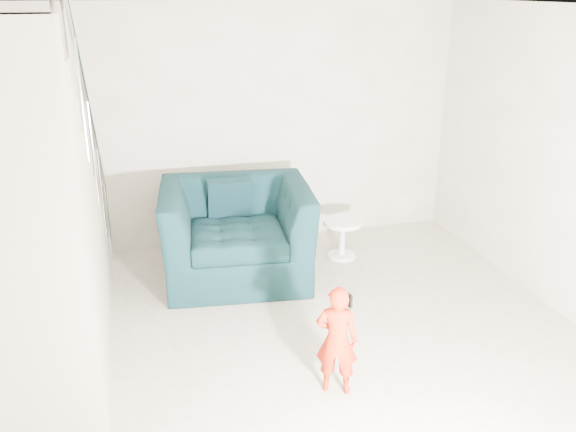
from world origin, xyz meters
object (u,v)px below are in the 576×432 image
object	(u,v)px
armchair	(236,232)
toddler	(337,340)
staircase	(28,260)
side_table	(342,232)

from	to	relation	value
armchair	toddler	xyz separation A→B (m)	(0.36, -2.10, -0.05)
armchair	toddler	world-z (taller)	armchair
toddler	staircase	xyz separation A→B (m)	(-2.13, 0.82, 0.52)
staircase	armchair	bearing A→B (deg)	35.80
toddler	armchair	bearing A→B (deg)	-55.51
toddler	side_table	world-z (taller)	toddler
side_table	armchair	bearing A→B (deg)	-172.90
armchair	side_table	world-z (taller)	armchair
armchair	staircase	world-z (taller)	staircase
armchair	toddler	bearing A→B (deg)	-74.14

